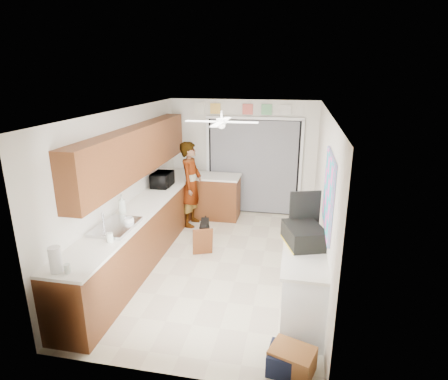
{
  "coord_description": "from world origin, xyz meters",
  "views": [
    {
      "loc": [
        1.17,
        -5.51,
        3.07
      ],
      "look_at": [
        0.0,
        0.4,
        1.15
      ],
      "focal_mm": 30.0,
      "sensor_mm": 36.0,
      "label": 1
    }
  ],
  "objects_px": {
    "soap_bottle": "(122,204)",
    "cup": "(129,221)",
    "microwave": "(162,180)",
    "man": "(191,184)",
    "dog": "(205,228)",
    "navy_crate": "(288,361)",
    "cardboard_box": "(292,360)",
    "suitcase": "(304,235)",
    "paper_towel_roll": "(55,260)"
  },
  "relations": [
    {
      "from": "soap_bottle",
      "to": "paper_towel_roll",
      "type": "bearing_deg",
      "value": -87.52
    },
    {
      "from": "man",
      "to": "dog",
      "type": "height_order",
      "value": "man"
    },
    {
      "from": "paper_towel_roll",
      "to": "suitcase",
      "type": "relative_size",
      "value": 0.51
    },
    {
      "from": "suitcase",
      "to": "dog",
      "type": "height_order",
      "value": "suitcase"
    },
    {
      "from": "soap_bottle",
      "to": "cup",
      "type": "height_order",
      "value": "soap_bottle"
    },
    {
      "from": "microwave",
      "to": "paper_towel_roll",
      "type": "height_order",
      "value": "paper_towel_roll"
    },
    {
      "from": "soap_bottle",
      "to": "dog",
      "type": "height_order",
      "value": "soap_bottle"
    },
    {
      "from": "soap_bottle",
      "to": "cup",
      "type": "xyz_separation_m",
      "value": [
        0.29,
        -0.4,
        -0.1
      ]
    },
    {
      "from": "cup",
      "to": "man",
      "type": "distance_m",
      "value": 2.36
    },
    {
      "from": "paper_towel_roll",
      "to": "suitcase",
      "type": "height_order",
      "value": "paper_towel_roll"
    },
    {
      "from": "cardboard_box",
      "to": "man",
      "type": "height_order",
      "value": "man"
    },
    {
      "from": "navy_crate",
      "to": "dog",
      "type": "xyz_separation_m",
      "value": [
        -1.68,
        3.09,
        0.07
      ]
    },
    {
      "from": "soap_bottle",
      "to": "navy_crate",
      "type": "distance_m",
      "value": 3.32
    },
    {
      "from": "suitcase",
      "to": "man",
      "type": "xyz_separation_m",
      "value": [
        -2.22,
        2.51,
        -0.19
      ]
    },
    {
      "from": "microwave",
      "to": "cup",
      "type": "bearing_deg",
      "value": -174.96
    },
    {
      "from": "cup",
      "to": "man",
      "type": "bearing_deg",
      "value": 83.81
    },
    {
      "from": "soap_bottle",
      "to": "navy_crate",
      "type": "height_order",
      "value": "soap_bottle"
    },
    {
      "from": "navy_crate",
      "to": "cup",
      "type": "bearing_deg",
      "value": 150.29
    },
    {
      "from": "navy_crate",
      "to": "cardboard_box",
      "type": "bearing_deg",
      "value": 0.0
    },
    {
      "from": "soap_bottle",
      "to": "cardboard_box",
      "type": "relative_size",
      "value": 0.69
    },
    {
      "from": "microwave",
      "to": "paper_towel_roll",
      "type": "xyz_separation_m",
      "value": [
        -0.03,
        -3.29,
        0.01
      ]
    },
    {
      "from": "suitcase",
      "to": "man",
      "type": "distance_m",
      "value": 3.36
    },
    {
      "from": "microwave",
      "to": "dog",
      "type": "height_order",
      "value": "microwave"
    },
    {
      "from": "soap_bottle",
      "to": "suitcase",
      "type": "height_order",
      "value": "soap_bottle"
    },
    {
      "from": "microwave",
      "to": "dog",
      "type": "distance_m",
      "value": 1.24
    },
    {
      "from": "cup",
      "to": "cardboard_box",
      "type": "height_order",
      "value": "cup"
    },
    {
      "from": "microwave",
      "to": "suitcase",
      "type": "relative_size",
      "value": 0.85
    },
    {
      "from": "cup",
      "to": "suitcase",
      "type": "bearing_deg",
      "value": -3.75
    },
    {
      "from": "soap_bottle",
      "to": "paper_towel_roll",
      "type": "relative_size",
      "value": 1.05
    },
    {
      "from": "microwave",
      "to": "navy_crate",
      "type": "height_order",
      "value": "microwave"
    },
    {
      "from": "navy_crate",
      "to": "dog",
      "type": "distance_m",
      "value": 3.52
    },
    {
      "from": "paper_towel_roll",
      "to": "navy_crate",
      "type": "relative_size",
      "value": 0.72
    },
    {
      "from": "paper_towel_roll",
      "to": "navy_crate",
      "type": "height_order",
      "value": "paper_towel_roll"
    },
    {
      "from": "paper_towel_roll",
      "to": "cup",
      "type": "bearing_deg",
      "value": 81.21
    },
    {
      "from": "suitcase",
      "to": "dog",
      "type": "bearing_deg",
      "value": 114.55
    },
    {
      "from": "microwave",
      "to": "dog",
      "type": "bearing_deg",
      "value": -100.7
    },
    {
      "from": "cardboard_box",
      "to": "soap_bottle",
      "type": "bearing_deg",
      "value": 147.09
    },
    {
      "from": "cup",
      "to": "navy_crate",
      "type": "distance_m",
      "value": 2.85
    },
    {
      "from": "cup",
      "to": "navy_crate",
      "type": "height_order",
      "value": "cup"
    },
    {
      "from": "cardboard_box",
      "to": "cup",
      "type": "bearing_deg",
      "value": 150.73
    },
    {
      "from": "cardboard_box",
      "to": "navy_crate",
      "type": "xyz_separation_m",
      "value": [
        -0.04,
        0.0,
        -0.02
      ]
    },
    {
      "from": "dog",
      "to": "cardboard_box",
      "type": "bearing_deg",
      "value": -69.86
    },
    {
      "from": "dog",
      "to": "man",
      "type": "bearing_deg",
      "value": 115.92
    },
    {
      "from": "paper_towel_roll",
      "to": "navy_crate",
      "type": "distance_m",
      "value": 2.75
    },
    {
      "from": "soap_bottle",
      "to": "cardboard_box",
      "type": "xyz_separation_m",
      "value": [
        2.7,
        -1.75,
        -0.95
      ]
    },
    {
      "from": "microwave",
      "to": "man",
      "type": "distance_m",
      "value": 0.66
    },
    {
      "from": "cardboard_box",
      "to": "dog",
      "type": "distance_m",
      "value": 3.54
    },
    {
      "from": "soap_bottle",
      "to": "suitcase",
      "type": "distance_m",
      "value": 2.82
    },
    {
      "from": "soap_bottle",
      "to": "cardboard_box",
      "type": "distance_m",
      "value": 3.35
    },
    {
      "from": "navy_crate",
      "to": "man",
      "type": "relative_size",
      "value": 0.24
    }
  ]
}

